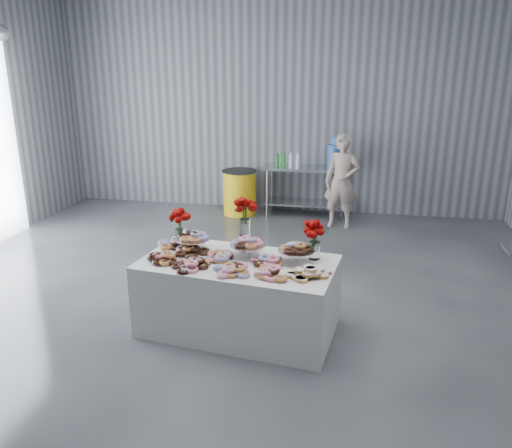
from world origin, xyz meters
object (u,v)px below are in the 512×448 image
at_px(prep_table, 306,182).
at_px(person, 342,181).
at_px(display_table, 238,296).
at_px(trash_barrel, 239,192).
at_px(water_jug, 336,153).

bearing_deg(prep_table, person, -37.73).
xyz_separation_m(display_table, trash_barrel, (-0.94, 4.11, 0.03)).
relative_size(display_table, water_jug, 3.43).
height_order(prep_table, person, person).
height_order(water_jug, person, person).
distance_m(water_jug, trash_barrel, 1.84).
height_order(prep_table, water_jug, water_jug).
distance_m(display_table, person, 3.83).
height_order(water_jug, trash_barrel, water_jug).
bearing_deg(trash_barrel, display_table, -77.04).
height_order(display_table, prep_table, prep_table).
distance_m(display_table, trash_barrel, 4.21).
relative_size(display_table, trash_barrel, 2.36).
bearing_deg(display_table, prep_table, 86.74).
height_order(display_table, water_jug, water_jug).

